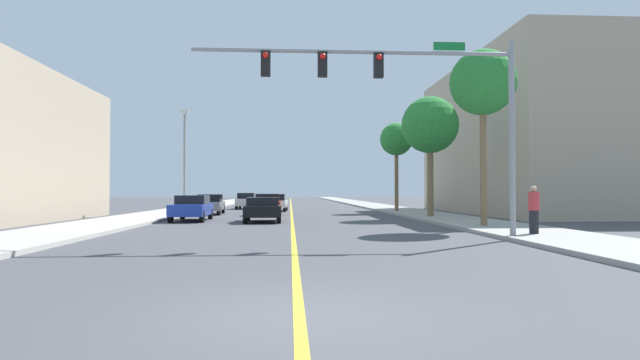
{
  "coord_description": "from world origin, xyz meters",
  "views": [
    {
      "loc": [
        -0.13,
        -6.76,
        1.66
      ],
      "look_at": [
        1.15,
        14.57,
        2.14
      ],
      "focal_mm": 28.29,
      "sensor_mm": 36.0,
      "label": 1
    }
  ],
  "objects_px": {
    "car_silver": "(247,201)",
    "pedestrian": "(534,210)",
    "palm_mid": "(430,126)",
    "traffic_signal_mast": "(406,88)",
    "palm_far": "(396,140)",
    "car_gray": "(210,204)",
    "street_lamp": "(184,155)",
    "car_white": "(275,202)",
    "car_black": "(263,209)",
    "car_blue": "(192,207)",
    "car_red": "(268,204)",
    "palm_near": "(483,84)"
  },
  "relations": [
    {
      "from": "palm_mid",
      "to": "car_blue",
      "type": "bearing_deg",
      "value": -173.96
    },
    {
      "from": "car_white",
      "to": "car_gray",
      "type": "xyz_separation_m",
      "value": [
        -4.55,
        -5.45,
        0.0
      ]
    },
    {
      "from": "traffic_signal_mast",
      "to": "car_white",
      "type": "relative_size",
      "value": 2.81
    },
    {
      "from": "palm_near",
      "to": "pedestrian",
      "type": "xyz_separation_m",
      "value": [
        0.12,
        -4.35,
        -5.45
      ]
    },
    {
      "from": "palm_near",
      "to": "palm_mid",
      "type": "height_order",
      "value": "palm_near"
    },
    {
      "from": "palm_far",
      "to": "car_red",
      "type": "xyz_separation_m",
      "value": [
        -9.78,
        -3.6,
        -4.86
      ]
    },
    {
      "from": "car_red",
      "to": "pedestrian",
      "type": "distance_m",
      "value": 20.33
    },
    {
      "from": "car_red",
      "to": "traffic_signal_mast",
      "type": "bearing_deg",
      "value": -73.29
    },
    {
      "from": "palm_mid",
      "to": "car_black",
      "type": "bearing_deg",
      "value": -164.58
    },
    {
      "from": "palm_far",
      "to": "pedestrian",
      "type": "height_order",
      "value": "palm_far"
    },
    {
      "from": "car_silver",
      "to": "pedestrian",
      "type": "xyz_separation_m",
      "value": [
        12.76,
        -30.1,
        0.24
      ]
    },
    {
      "from": "palm_near",
      "to": "palm_far",
      "type": "relative_size",
      "value": 1.15
    },
    {
      "from": "car_blue",
      "to": "car_gray",
      "type": "height_order",
      "value": "car_gray"
    },
    {
      "from": "palm_far",
      "to": "car_gray",
      "type": "bearing_deg",
      "value": -172.17
    },
    {
      "from": "palm_near",
      "to": "car_silver",
      "type": "bearing_deg",
      "value": 116.16
    },
    {
      "from": "street_lamp",
      "to": "car_red",
      "type": "height_order",
      "value": "street_lamp"
    },
    {
      "from": "car_red",
      "to": "car_silver",
      "type": "bearing_deg",
      "value": 101.48
    },
    {
      "from": "car_red",
      "to": "car_white",
      "type": "height_order",
      "value": "car_red"
    },
    {
      "from": "car_black",
      "to": "pedestrian",
      "type": "bearing_deg",
      "value": -46.34
    },
    {
      "from": "car_silver",
      "to": "car_blue",
      "type": "bearing_deg",
      "value": -93.81
    },
    {
      "from": "car_white",
      "to": "car_silver",
      "type": "bearing_deg",
      "value": 120.42
    },
    {
      "from": "palm_mid",
      "to": "car_red",
      "type": "distance_m",
      "value": 12.19
    },
    {
      "from": "traffic_signal_mast",
      "to": "pedestrian",
      "type": "xyz_separation_m",
      "value": [
        4.75,
        0.66,
        -4.17
      ]
    },
    {
      "from": "palm_mid",
      "to": "traffic_signal_mast",
      "type": "bearing_deg",
      "value": -108.93
    },
    {
      "from": "car_white",
      "to": "street_lamp",
      "type": "bearing_deg",
      "value": -133.19
    },
    {
      "from": "street_lamp",
      "to": "car_gray",
      "type": "distance_m",
      "value": 3.9
    },
    {
      "from": "car_black",
      "to": "car_gray",
      "type": "height_order",
      "value": "car_gray"
    },
    {
      "from": "palm_far",
      "to": "car_black",
      "type": "height_order",
      "value": "palm_far"
    },
    {
      "from": "palm_mid",
      "to": "car_gray",
      "type": "relative_size",
      "value": 1.64
    },
    {
      "from": "palm_far",
      "to": "car_blue",
      "type": "bearing_deg",
      "value": -144.32
    },
    {
      "from": "car_blue",
      "to": "car_black",
      "type": "bearing_deg",
      "value": 161.3
    },
    {
      "from": "palm_near",
      "to": "car_white",
      "type": "bearing_deg",
      "value": 115.75
    },
    {
      "from": "traffic_signal_mast",
      "to": "palm_near",
      "type": "height_order",
      "value": "palm_near"
    },
    {
      "from": "car_blue",
      "to": "palm_mid",
      "type": "bearing_deg",
      "value": -175.11
    },
    {
      "from": "palm_far",
      "to": "car_silver",
      "type": "relative_size",
      "value": 1.7
    },
    {
      "from": "traffic_signal_mast",
      "to": "car_blue",
      "type": "relative_size",
      "value": 2.48
    },
    {
      "from": "car_black",
      "to": "pedestrian",
      "type": "distance_m",
      "value": 14.27
    },
    {
      "from": "car_white",
      "to": "car_silver",
      "type": "relative_size",
      "value": 0.97
    },
    {
      "from": "pedestrian",
      "to": "car_white",
      "type": "bearing_deg",
      "value": 140.88
    },
    {
      "from": "car_red",
      "to": "pedestrian",
      "type": "height_order",
      "value": "pedestrian"
    },
    {
      "from": "traffic_signal_mast",
      "to": "palm_far",
      "type": "relative_size",
      "value": 1.61
    },
    {
      "from": "car_gray",
      "to": "pedestrian",
      "type": "distance_m",
      "value": 24.08
    },
    {
      "from": "palm_far",
      "to": "car_white",
      "type": "relative_size",
      "value": 1.75
    },
    {
      "from": "car_silver",
      "to": "pedestrian",
      "type": "relative_size",
      "value": 2.35
    },
    {
      "from": "palm_far",
      "to": "car_white",
      "type": "bearing_deg",
      "value": 159.66
    },
    {
      "from": "traffic_signal_mast",
      "to": "palm_far",
      "type": "distance_m",
      "value": 22.25
    },
    {
      "from": "palm_mid",
      "to": "pedestrian",
      "type": "distance_m",
      "value": 13.59
    },
    {
      "from": "traffic_signal_mast",
      "to": "car_black",
      "type": "xyz_separation_m",
      "value": [
        -5.43,
        10.66,
        -4.46
      ]
    },
    {
      "from": "car_white",
      "to": "car_blue",
      "type": "relative_size",
      "value": 0.88
    },
    {
      "from": "traffic_signal_mast",
      "to": "car_gray",
      "type": "bearing_deg",
      "value": 116.05
    }
  ]
}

